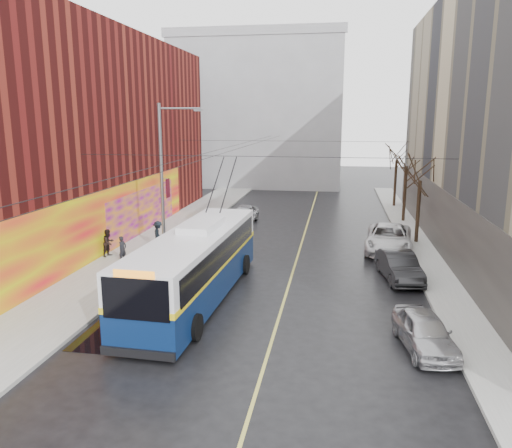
{
  "coord_description": "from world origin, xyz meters",
  "views": [
    {
      "loc": [
        3.74,
        -17.39,
        8.2
      ],
      "look_at": [
        -0.31,
        7.15,
        2.88
      ],
      "focal_mm": 35.0,
      "sensor_mm": 36.0,
      "label": 1
    }
  ],
  "objects_px": {
    "parked_car_b": "(399,266)",
    "trolleybus": "(196,264)",
    "tree_mid": "(407,156)",
    "tree_near": "(421,169)",
    "pedestrian_a": "(123,249)",
    "following_car": "(244,214)",
    "pedestrian_b": "(109,243)",
    "pedestrian_c": "(158,234)",
    "parked_car_c": "(389,238)",
    "tree_far": "(397,152)",
    "parked_car_a": "(424,332)",
    "streetlight_pole": "(164,177)"
  },
  "relations": [
    {
      "from": "parked_car_b",
      "to": "trolleybus",
      "type": "bearing_deg",
      "value": -164.3
    },
    {
      "from": "tree_mid",
      "to": "tree_near",
      "type": "bearing_deg",
      "value": -90.0
    },
    {
      "from": "pedestrian_a",
      "to": "following_car",
      "type": "bearing_deg",
      "value": -3.22
    },
    {
      "from": "pedestrian_b",
      "to": "pedestrian_c",
      "type": "bearing_deg",
      "value": -28.04
    },
    {
      "from": "parked_car_c",
      "to": "following_car",
      "type": "distance_m",
      "value": 12.62
    },
    {
      "from": "tree_far",
      "to": "pedestrian_b",
      "type": "height_order",
      "value": "tree_far"
    },
    {
      "from": "tree_mid",
      "to": "pedestrian_a",
      "type": "xyz_separation_m",
      "value": [
        -17.13,
        -14.77,
        -4.34
      ]
    },
    {
      "from": "parked_car_b",
      "to": "pedestrian_c",
      "type": "xyz_separation_m",
      "value": [
        -14.29,
        3.63,
        0.28
      ]
    },
    {
      "from": "parked_car_b",
      "to": "following_car",
      "type": "distance_m",
      "value": 16.45
    },
    {
      "from": "parked_car_a",
      "to": "parked_car_b",
      "type": "relative_size",
      "value": 0.9
    },
    {
      "from": "trolleybus",
      "to": "streetlight_pole",
      "type": "bearing_deg",
      "value": 121.98
    },
    {
      "from": "following_car",
      "to": "trolleybus",
      "type": "bearing_deg",
      "value": -80.54
    },
    {
      "from": "tree_mid",
      "to": "parked_car_a",
      "type": "bearing_deg",
      "value": -94.98
    },
    {
      "from": "trolleybus",
      "to": "parked_car_a",
      "type": "height_order",
      "value": "trolleybus"
    },
    {
      "from": "parked_car_b",
      "to": "tree_far",
      "type": "bearing_deg",
      "value": 75.64
    },
    {
      "from": "streetlight_pole",
      "to": "parked_car_a",
      "type": "bearing_deg",
      "value": -37.09
    },
    {
      "from": "tree_far",
      "to": "trolleybus",
      "type": "height_order",
      "value": "tree_far"
    },
    {
      "from": "parked_car_a",
      "to": "following_car",
      "type": "bearing_deg",
      "value": 107.51
    },
    {
      "from": "pedestrian_a",
      "to": "streetlight_pole",
      "type": "bearing_deg",
      "value": -31.29
    },
    {
      "from": "streetlight_pole",
      "to": "parked_car_b",
      "type": "height_order",
      "value": "streetlight_pole"
    },
    {
      "from": "tree_near",
      "to": "pedestrian_b",
      "type": "bearing_deg",
      "value": -160.23
    },
    {
      "from": "tree_far",
      "to": "following_car",
      "type": "relative_size",
      "value": 1.57
    },
    {
      "from": "tree_far",
      "to": "pedestrian_a",
      "type": "relative_size",
      "value": 4.33
    },
    {
      "from": "trolleybus",
      "to": "parked_car_c",
      "type": "relative_size",
      "value": 2.17
    },
    {
      "from": "trolleybus",
      "to": "following_car",
      "type": "relative_size",
      "value": 3.08
    },
    {
      "from": "tree_near",
      "to": "pedestrian_a",
      "type": "relative_size",
      "value": 4.21
    },
    {
      "from": "parked_car_c",
      "to": "streetlight_pole",
      "type": "bearing_deg",
      "value": -157.93
    },
    {
      "from": "tree_near",
      "to": "pedestrian_c",
      "type": "distance_m",
      "value": 17.31
    },
    {
      "from": "tree_mid",
      "to": "parked_car_b",
      "type": "xyz_separation_m",
      "value": [
        -2.0,
        -14.95,
        -4.53
      ]
    },
    {
      "from": "streetlight_pole",
      "to": "tree_mid",
      "type": "distance_m",
      "value": 19.96
    },
    {
      "from": "pedestrian_b",
      "to": "tree_mid",
      "type": "bearing_deg",
      "value": -38.15
    },
    {
      "from": "tree_mid",
      "to": "pedestrian_c",
      "type": "relative_size",
      "value": 3.9
    },
    {
      "from": "following_car",
      "to": "pedestrian_c",
      "type": "xyz_separation_m",
      "value": [
        -3.76,
        -9.01,
        0.29
      ]
    },
    {
      "from": "parked_car_b",
      "to": "pedestrian_a",
      "type": "height_order",
      "value": "pedestrian_a"
    },
    {
      "from": "parked_car_a",
      "to": "tree_near",
      "type": "bearing_deg",
      "value": 73.31
    },
    {
      "from": "trolleybus",
      "to": "pedestrian_a",
      "type": "xyz_separation_m",
      "value": [
        -5.62,
        4.59,
        -0.78
      ]
    },
    {
      "from": "tree_near",
      "to": "following_car",
      "type": "relative_size",
      "value": 1.53
    },
    {
      "from": "streetlight_pole",
      "to": "pedestrian_c",
      "type": "bearing_deg",
      "value": 124.33
    },
    {
      "from": "following_car",
      "to": "pedestrian_b",
      "type": "bearing_deg",
      "value": -111.72
    },
    {
      "from": "tree_near",
      "to": "streetlight_pole",
      "type": "bearing_deg",
      "value": -158.38
    },
    {
      "from": "tree_mid",
      "to": "pedestrian_c",
      "type": "bearing_deg",
      "value": -145.21
    },
    {
      "from": "pedestrian_b",
      "to": "tree_far",
      "type": "bearing_deg",
      "value": -26.42
    },
    {
      "from": "tree_far",
      "to": "parked_car_c",
      "type": "relative_size",
      "value": 1.11
    },
    {
      "from": "tree_far",
      "to": "trolleybus",
      "type": "relative_size",
      "value": 0.51
    },
    {
      "from": "following_car",
      "to": "pedestrian_a",
      "type": "distance_m",
      "value": 13.29
    },
    {
      "from": "tree_far",
      "to": "pedestrian_b",
      "type": "bearing_deg",
      "value": -131.86
    },
    {
      "from": "parked_car_b",
      "to": "parked_car_c",
      "type": "height_order",
      "value": "parked_car_c"
    },
    {
      "from": "parked_car_b",
      "to": "pedestrian_a",
      "type": "relative_size",
      "value": 2.9
    },
    {
      "from": "following_car",
      "to": "pedestrian_b",
      "type": "xyz_separation_m",
      "value": [
        -5.98,
        -11.34,
        0.25
      ]
    },
    {
      "from": "tree_mid",
      "to": "trolleybus",
      "type": "distance_m",
      "value": 22.8
    }
  ]
}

